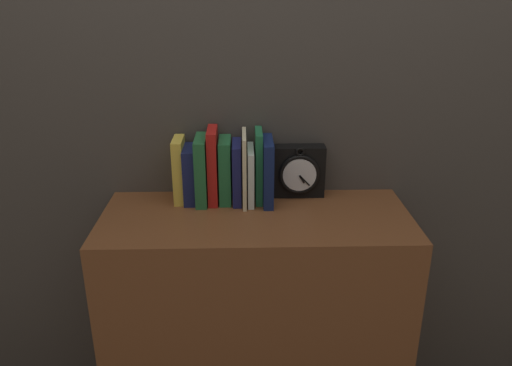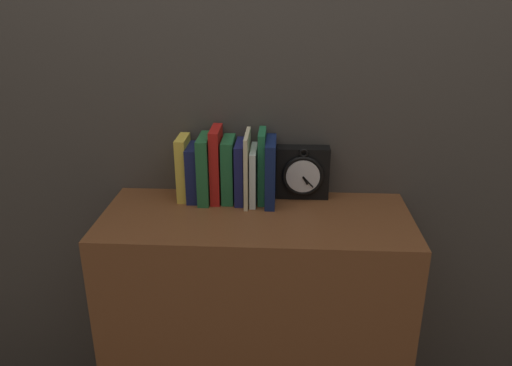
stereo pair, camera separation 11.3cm
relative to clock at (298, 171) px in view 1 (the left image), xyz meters
The scene contains 13 objects.
wall_back 0.32m from the clock, 154.18° to the left, with size 6.00×0.05×2.60m.
bookshelf 0.59m from the clock, 132.92° to the right, with size 0.94×0.40×0.94m.
clock is the anchor object (origin of this frame).
book_slot0_yellow 0.38m from the clock, behind, with size 0.03×0.11×0.21m.
book_slot1_navy 0.35m from the clock, behind, with size 0.04×0.12×0.18m.
book_slot2_green 0.31m from the clock, behind, with size 0.04×0.14×0.21m.
book_slot3_red 0.28m from the clock, behind, with size 0.03×0.13×0.24m.
book_slot4_green 0.24m from the clock, behind, with size 0.04×0.13×0.20m.
book_slot5_navy 0.20m from the clock, behind, with size 0.03×0.13×0.19m.
book_slot6_cream 0.18m from the clock, 165.81° to the right, with size 0.01×0.16×0.23m.
book_slot7_white 0.16m from the clock, 166.38° to the right, with size 0.02×0.14×0.18m.
book_slot8_green 0.14m from the clock, 168.09° to the right, with size 0.02×0.12×0.23m.
book_slot9_navy 0.11m from the clock, 157.04° to the right, with size 0.03×0.16×0.21m.
Camera 1 is at (-0.04, -1.37, 1.59)m, focal length 35.00 mm.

